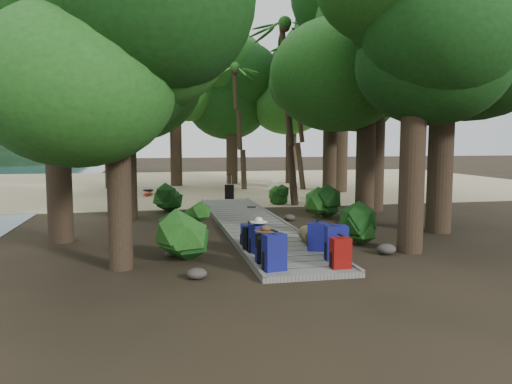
{
  "coord_description": "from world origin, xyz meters",
  "views": [
    {
      "loc": [
        -2.9,
        -13.67,
        2.62
      ],
      "look_at": [
        0.2,
        1.45,
        1.0
      ],
      "focal_mm": 35.0,
      "sensor_mm": 36.0,
      "label": 1
    }
  ],
  "objects": [
    {
      "name": "rock_right_c",
      "position": [
        1.4,
        1.85,
        0.1
      ],
      "size": [
        0.36,
        0.33,
        0.2
      ],
      "primitive_type": null,
      "color": "#4C473F",
      "rests_on": "ground"
    },
    {
      "name": "tree_back_b",
      "position": [
        1.64,
        15.61,
        4.83
      ],
      "size": [
        5.41,
        5.41,
        9.66
      ],
      "primitive_type": null,
      "color": "black",
      "rests_on": "ground"
    },
    {
      "name": "shrub_left_a",
      "position": [
        -2.28,
        -2.84,
        0.55
      ],
      "size": [
        1.22,
        1.22,
        1.1
      ],
      "primitive_type": null,
      "color": "#1B4B16",
      "rests_on": "ground"
    },
    {
      "name": "shrub_left_c",
      "position": [
        -2.53,
        4.64,
        0.51
      ],
      "size": [
        1.14,
        1.14,
        1.03
      ],
      "primitive_type": null,
      "color": "#1B4B16",
      "rests_on": "ground"
    },
    {
      "name": "tree_right_a",
      "position": [
        2.92,
        -3.16,
        4.14
      ],
      "size": [
        4.97,
        4.97,
        8.28
      ],
      "primitive_type": null,
      "color": "black",
      "rests_on": "ground"
    },
    {
      "name": "backpack_right_c",
      "position": [
        0.69,
        -3.07,
        0.47
      ],
      "size": [
        0.5,
        0.45,
        0.7
      ],
      "primitive_type": null,
      "rotation": [
        0.0,
        0.0,
        -0.47
      ],
      "color": "navy",
      "rests_on": "boardwalk"
    },
    {
      "name": "backpack_left_d",
      "position": [
        -0.72,
        -2.18,
        0.4
      ],
      "size": [
        0.38,
        0.28,
        0.56
      ],
      "primitive_type": null,
      "rotation": [
        0.0,
        0.0,
        -0.05
      ],
      "color": "navy",
      "rests_on": "boardwalk"
    },
    {
      "name": "ground",
      "position": [
        0.0,
        0.0,
        0.0
      ],
      "size": [
        120.0,
        120.0,
        0.0
      ],
      "primitive_type": "plane",
      "color": "#2F2317",
      "rests_on": "ground"
    },
    {
      "name": "tree_right_c",
      "position": [
        3.9,
        1.64,
        4.46
      ],
      "size": [
        5.15,
        5.15,
        8.92
      ],
      "primitive_type": null,
      "color": "black",
      "rests_on": "ground"
    },
    {
      "name": "tree_right_b",
      "position": [
        5.0,
        -0.97,
        4.99
      ],
      "size": [
        5.58,
        5.58,
        9.97
      ],
      "primitive_type": null,
      "color": "black",
      "rests_on": "ground"
    },
    {
      "name": "lone_suitcase_on_sand",
      "position": [
        0.33,
        8.0,
        0.33
      ],
      "size": [
        0.41,
        0.26,
        0.62
      ],
      "primitive_type": null,
      "rotation": [
        0.0,
        0.0,
        -0.08
      ],
      "color": "black",
      "rests_on": "sand_beach"
    },
    {
      "name": "shrub_left_b",
      "position": [
        -1.76,
        0.98,
        0.36
      ],
      "size": [
        0.81,
        0.81,
        0.73
      ],
      "primitive_type": null,
      "color": "#1B4B16",
      "rests_on": "ground"
    },
    {
      "name": "palm_right_a",
      "position": [
        2.72,
        5.66,
        3.5
      ],
      "size": [
        4.11,
        4.11,
        7.0
      ],
      "primitive_type": null,
      "color": "#134513",
      "rests_on": "ground"
    },
    {
      "name": "tree_left_c",
      "position": [
        -3.77,
        3.38,
        4.29
      ],
      "size": [
        4.93,
        4.93,
        8.58
      ],
      "primitive_type": null,
      "color": "black",
      "rests_on": "ground"
    },
    {
      "name": "tree_back_d",
      "position": [
        -5.24,
        14.15,
        3.66
      ],
      "size": [
        4.39,
        4.39,
        7.31
      ],
      "primitive_type": null,
      "color": "black",
      "rests_on": "ground"
    },
    {
      "name": "sand_beach",
      "position": [
        0.0,
        16.0,
        0.01
      ],
      "size": [
        40.0,
        22.0,
        0.02
      ],
      "primitive_type": "cube",
      "color": "tan",
      "rests_on": "ground"
    },
    {
      "name": "hat_white",
      "position": [
        -0.66,
        -3.05,
        0.88
      ],
      "size": [
        0.38,
        0.38,
        0.13
      ],
      "primitive_type": null,
      "color": "silver",
      "rests_on": "backpack_left_c"
    },
    {
      "name": "tree_right_e",
      "position": [
        4.39,
        6.4,
        4.15
      ],
      "size": [
        4.61,
        4.61,
        8.31
      ],
      "primitive_type": null,
      "color": "black",
      "rests_on": "ground"
    },
    {
      "name": "backpack_right_a",
      "position": [
        0.64,
        -4.63,
        0.45
      ],
      "size": [
        0.38,
        0.28,
        0.67
      ],
      "primitive_type": null,
      "rotation": [
        0.0,
        0.0,
        0.04
      ],
      "color": "#840D00",
      "rests_on": "boardwalk"
    },
    {
      "name": "shrub_right_b",
      "position": [
        2.66,
        2.11,
        0.55
      ],
      "size": [
        1.23,
        1.23,
        1.1
      ],
      "primitive_type": null,
      "color": "#1B4B16",
      "rests_on": "ground"
    },
    {
      "name": "tree_right_f",
      "position": [
        6.2,
        9.91,
        5.53
      ],
      "size": [
        6.2,
        6.2,
        11.07
      ],
      "primitive_type": null,
      "color": "black",
      "rests_on": "ground"
    },
    {
      "name": "kayak",
      "position": [
        -3.21,
        10.22,
        0.19
      ],
      "size": [
        1.24,
        3.51,
        0.34
      ],
      "primitive_type": "ellipsoid",
      "rotation": [
        0.0,
        0.0,
        -0.15
      ],
      "color": "#B6250F",
      "rests_on": "sand_beach"
    },
    {
      "name": "shrub_right_a",
      "position": [
        2.25,
        -2.26,
        0.51
      ],
      "size": [
        1.14,
        1.14,
        1.03
      ],
      "primitive_type": null,
      "color": "#1B4B16",
      "rests_on": "ground"
    },
    {
      "name": "boardwalk",
      "position": [
        0.0,
        1.0,
        0.06
      ],
      "size": [
        2.0,
        12.0,
        0.12
      ],
      "primitive_type": "cube",
      "color": "gray",
      "rests_on": "ground"
    },
    {
      "name": "duffel_right_khaki",
      "position": [
        0.79,
        -2.28,
        0.32
      ],
      "size": [
        0.46,
        0.63,
        0.4
      ],
      "primitive_type": null,
      "rotation": [
        0.0,
        0.0,
        -0.11
      ],
      "color": "brown",
      "rests_on": "boardwalk"
    },
    {
      "name": "tree_back_c",
      "position": [
        5.17,
        15.25,
        4.64
      ],
      "size": [
        5.15,
        5.15,
        9.28
      ],
      "primitive_type": null,
      "color": "black",
      "rests_on": "ground"
    },
    {
      "name": "rock_left_b",
      "position": [
        -2.54,
        -2.47,
        0.09
      ],
      "size": [
        0.33,
        0.29,
        0.18
      ],
      "primitive_type": null,
      "color": "#4C473F",
      "rests_on": "ground"
    },
    {
      "name": "rock_left_d",
      "position": [
        -2.08,
        3.19,
        0.07
      ],
      "size": [
        0.27,
        0.24,
        0.15
      ],
      "primitive_type": null,
      "color": "#4C473F",
      "rests_on": "ground"
    },
    {
      "name": "backpack_right_b",
      "position": [
        0.79,
        -3.99,
        0.52
      ],
      "size": [
        0.48,
        0.36,
        0.81
      ],
      "primitive_type": null,
      "rotation": [
        0.0,
        0.0,
        -0.12
      ],
      "color": "navy",
      "rests_on": "boardwalk"
    },
    {
      "name": "tree_left_a",
      "position": [
        -3.6,
        -3.39,
        3.41
      ],
      "size": [
        4.09,
        4.09,
        6.82
      ],
      "primitive_type": null,
      "color": "black",
      "rests_on": "ground"
    },
    {
      "name": "backpack_left_a",
      "position": [
        -0.67,
        -4.54,
        0.51
      ],
      "size": [
        0.47,
        0.37,
        0.79
      ],
      "primitive_type": null,
      "rotation": [
        0.0,
        0.0,
        0.2
      ],
      "color": "navy",
      "rests_on": "boardwalk"
    },
    {
      "name": "suitcase_on_boardwalk",
      "position": [
        -0.77,
        -2.74,
        0.4
      ],
      "size": [
        0.4,
        0.3,
        0.55
      ],
      "primitive_type": null,
      "rotation": [
        0.0,
        0.0,
        0.31
      ],
      "color": "black",
      "rests_on": "boardwalk"
    },
    {
      "name": "backpack_left_c",
      "position": [
        -0.65,
        -3.0,
        0.47
      ],
      "size": [
        0.45,
        0.4,
        0.69
      ],
      "primitive_type": null,
      "rotation": [
        0.0,
        0.0,
        0.43
      ],
      "color": "navy",
      "rests_on": "boardwalk"
    },
    {
      "name": "backpack_left_b",
      "position": [
        -0.72,
        -3.93,
        0.45
      ],
      "size": [
        0.36,
        0.26,
        0.66
      ],
      "primitive_type": null,
      "rotation": [
        0.0,
        0.0,
        -0.02
      ],
      "color": "black",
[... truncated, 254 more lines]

